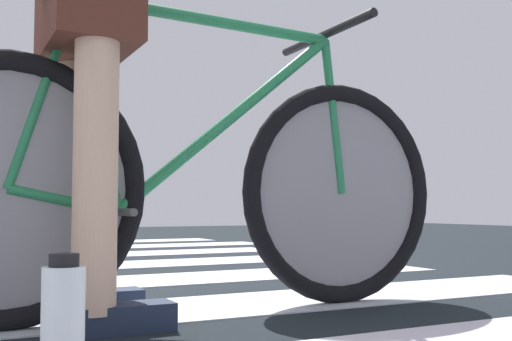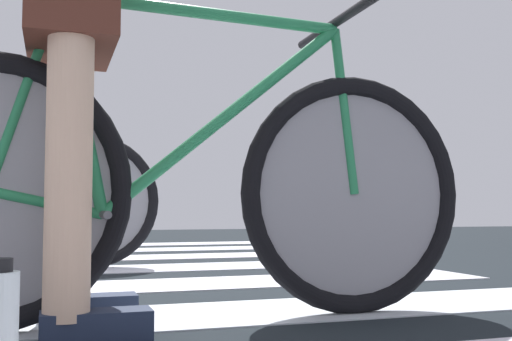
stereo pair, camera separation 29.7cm
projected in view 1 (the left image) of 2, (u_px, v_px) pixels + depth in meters
bicycle_1_of_4 at (194, 182)px, 1.79m from camera, size 1.74×0.52×0.93m
cyclist_1_of_4 at (87, 81)px, 1.66m from camera, size 0.31×0.41×1.00m
water_bottle at (63, 317)px, 1.15m from camera, size 0.08×0.08×0.22m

